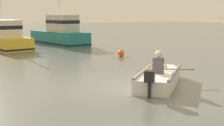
{
  "coord_description": "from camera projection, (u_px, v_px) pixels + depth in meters",
  "views": [
    {
      "loc": [
        -6.22,
        -8.59,
        2.39
      ],
      "look_at": [
        0.51,
        1.37,
        0.55
      ],
      "focal_mm": 52.77,
      "sensor_mm": 36.0,
      "label": 1
    }
  ],
  "objects": [
    {
      "name": "ground_plane",
      "position": [
        122.0,
        86.0,
        10.84
      ],
      "size": [
        120.0,
        120.0,
        0.0
      ],
      "primitive_type": "plane",
      "color": "slate"
    },
    {
      "name": "rowboat_with_person",
      "position": [
        159.0,
        78.0,
        10.92
      ],
      "size": [
        3.25,
        2.84,
        1.19
      ],
      "color": "white",
      "rests_on": "ground"
    },
    {
      "name": "moored_boat_yellow",
      "position": [
        2.0,
        38.0,
        22.36
      ],
      "size": [
        2.4,
        6.59,
        4.37
      ],
      "color": "gold",
      "rests_on": "ground"
    },
    {
      "name": "moored_boat_teal",
      "position": [
        60.0,
        34.0,
        24.56
      ],
      "size": [
        2.51,
        5.82,
        4.32
      ],
      "color": "#1E727A",
      "rests_on": "ground"
    },
    {
      "name": "mooring_buoy",
      "position": [
        121.0,
        53.0,
        18.11
      ],
      "size": [
        0.37,
        0.37,
        0.37
      ],
      "primitive_type": "sphere",
      "color": "#E55919",
      "rests_on": "ground"
    }
  ]
}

